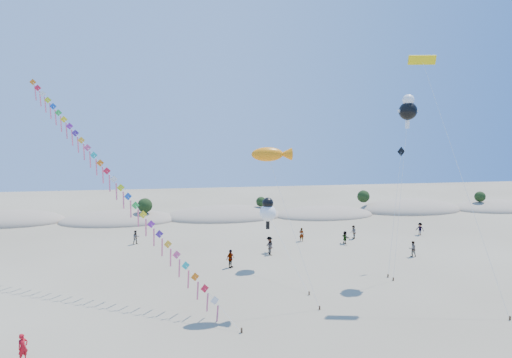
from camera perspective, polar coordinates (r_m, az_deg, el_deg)
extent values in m
ellipsoid|color=gray|center=(73.83, -30.04, -5.05)|extent=(16.00, 8.80, 3.60)
ellipsoid|color=#1A3312|center=(73.65, -30.08, -4.30)|extent=(12.80, 5.76, 0.64)
ellipsoid|color=gray|center=(68.34, -17.79, -5.35)|extent=(17.60, 9.68, 3.00)
ellipsoid|color=#1A3312|center=(68.18, -17.82, -4.67)|extent=(14.08, 6.34, 0.70)
ellipsoid|color=gray|center=(68.44, -4.29, -5.03)|extent=(19.00, 10.45, 3.40)
ellipsoid|color=#1A3312|center=(68.25, -4.30, -4.26)|extent=(15.20, 6.84, 0.76)
ellipsoid|color=gray|center=(70.21, 8.98, -4.80)|extent=(16.40, 9.02, 2.80)
ellipsoid|color=#1A3312|center=(70.07, 8.99, -4.18)|extent=(13.12, 5.90, 0.66)
ellipsoid|color=gray|center=(78.18, 19.81, -3.94)|extent=(18.00, 9.90, 3.80)
ellipsoid|color=#1A3312|center=(78.00, 19.84, -3.19)|extent=(14.40, 6.48, 0.72)
ellipsoid|color=gray|center=(86.07, 29.59, -3.48)|extent=(16.80, 9.24, 3.00)
ellipsoid|color=#1A3312|center=(85.94, 29.62, -2.94)|extent=(13.44, 6.05, 0.67)
sphere|color=black|center=(66.21, -14.60, -3.44)|extent=(2.20, 2.20, 2.20)
sphere|color=black|center=(68.86, 0.67, -3.04)|extent=(1.60, 1.60, 1.60)
sphere|color=black|center=(75.26, 14.13, -2.26)|extent=(2.10, 2.10, 2.10)
sphere|color=black|center=(82.97, 27.70, -2.10)|extent=(1.80, 1.80, 1.80)
cube|color=#3F2D1E|center=(30.92, -1.93, -19.51)|extent=(0.12, 0.12, 0.35)
cylinder|color=silver|center=(38.75, -18.23, -0.30)|extent=(19.25, 20.89, 18.72)
cube|color=silver|center=(31.85, -5.52, -15.82)|extent=(1.27, 0.50, 1.34)
cube|color=#E05E8F|center=(32.34, -5.17, -17.58)|extent=(0.19, 0.45, 1.55)
cube|color=red|center=(32.26, -6.85, -14.29)|extent=(1.27, 0.50, 1.34)
cube|color=#E05E8F|center=(32.72, -6.50, -16.05)|extent=(0.19, 0.45, 1.55)
cube|color=orange|center=(32.71, -8.13, -12.79)|extent=(1.27, 0.50, 1.34)
cube|color=#E05E8F|center=(33.14, -7.78, -14.55)|extent=(0.19, 0.45, 1.55)
cube|color=#18B7B6|center=(33.19, -9.36, -11.32)|extent=(1.27, 0.50, 1.34)
cube|color=#E05E8F|center=(33.59, -9.01, -13.08)|extent=(0.19, 0.45, 1.55)
cube|color=#E84982|center=(33.71, -10.54, -9.90)|extent=(1.27, 0.50, 1.34)
cube|color=#E05E8F|center=(34.08, -10.19, -11.64)|extent=(0.19, 0.45, 1.55)
cube|color=yellow|center=(34.26, -11.67, -8.51)|extent=(1.27, 0.50, 1.34)
cube|color=#E05E8F|center=(34.60, -11.32, -10.24)|extent=(0.19, 0.45, 1.55)
cube|color=#4C2491|center=(34.85, -12.76, -7.17)|extent=(1.27, 0.50, 1.34)
cube|color=#E05E8F|center=(35.16, -12.41, -8.89)|extent=(0.19, 0.45, 1.55)
cube|color=purple|center=(35.46, -13.80, -5.87)|extent=(1.27, 0.50, 1.34)
cube|color=#E05E8F|center=(35.75, -13.46, -7.57)|extent=(0.19, 0.45, 1.55)
cube|color=yellow|center=(36.11, -14.81, -4.61)|extent=(1.27, 0.50, 1.34)
cube|color=#E05E8F|center=(36.36, -14.46, -6.29)|extent=(0.19, 0.45, 1.55)
cube|color=green|center=(36.78, -15.77, -3.40)|extent=(1.27, 0.50, 1.34)
cube|color=#E05E8F|center=(37.01, -15.43, -5.06)|extent=(0.19, 0.45, 1.55)
cube|color=blue|center=(37.48, -16.70, -2.23)|extent=(1.27, 0.50, 1.34)
cube|color=#E05E8F|center=(37.68, -16.36, -3.87)|extent=(0.19, 0.45, 1.55)
cube|color=#BEDA19|center=(38.20, -17.59, -1.10)|extent=(1.27, 0.50, 1.34)
cube|color=#E05E8F|center=(38.38, -17.25, -2.72)|extent=(0.19, 0.45, 1.55)
cube|color=silver|center=(38.94, -18.44, -0.02)|extent=(1.27, 0.50, 1.34)
cube|color=#E05E8F|center=(39.10, -18.11, -1.61)|extent=(0.19, 0.45, 1.55)
cube|color=red|center=(39.71, -19.27, 1.02)|extent=(1.27, 0.50, 1.34)
cube|color=#E05E8F|center=(39.84, -18.94, -0.54)|extent=(0.19, 0.45, 1.55)
cube|color=orange|center=(40.50, -20.06, 2.03)|extent=(1.27, 0.50, 1.34)
cube|color=#E05E8F|center=(40.61, -19.74, 0.49)|extent=(0.19, 0.45, 1.55)
cube|color=#18B7B6|center=(41.30, -20.82, 2.99)|extent=(1.27, 0.50, 1.34)
cube|color=#E05E8F|center=(41.39, -20.50, 1.48)|extent=(0.19, 0.45, 1.55)
cube|color=#E84982|center=(42.13, -21.56, 3.92)|extent=(1.27, 0.50, 1.34)
cube|color=#E05E8F|center=(42.19, -21.24, 2.44)|extent=(0.19, 0.45, 1.55)
cube|color=yellow|center=(42.97, -22.27, 4.81)|extent=(1.27, 0.50, 1.34)
cube|color=#E05E8F|center=(43.02, -21.95, 3.35)|extent=(0.19, 0.45, 1.55)
cube|color=#4C2491|center=(43.83, -22.95, 5.66)|extent=(1.27, 0.50, 1.34)
cube|color=#E05E8F|center=(43.86, -22.64, 4.23)|extent=(0.19, 0.45, 1.55)
cube|color=purple|center=(44.70, -23.61, 6.48)|extent=(1.27, 0.50, 1.34)
cube|color=#E05E8F|center=(44.71, -23.30, 5.08)|extent=(0.19, 0.45, 1.55)
cube|color=yellow|center=(45.59, -24.24, 7.27)|extent=(1.27, 0.50, 1.34)
cube|color=#E05E8F|center=(45.58, -23.94, 5.90)|extent=(0.19, 0.45, 1.55)
cube|color=green|center=(46.49, -24.85, 8.02)|extent=(1.27, 0.50, 1.34)
cube|color=#E05E8F|center=(46.46, -24.56, 6.68)|extent=(0.19, 0.45, 1.55)
cube|color=blue|center=(47.40, -25.44, 8.75)|extent=(1.27, 0.50, 1.34)
cube|color=#E05E8F|center=(47.36, -25.15, 7.43)|extent=(0.19, 0.45, 1.55)
cube|color=#BEDA19|center=(48.33, -26.01, 9.45)|extent=(1.27, 0.50, 1.34)
cube|color=#E05E8F|center=(48.27, -25.72, 8.16)|extent=(0.19, 0.45, 1.55)
cube|color=silver|center=(49.27, -26.56, 10.12)|extent=(1.27, 0.50, 1.34)
cube|color=#E05E8F|center=(49.20, -26.28, 8.86)|extent=(0.19, 0.45, 1.55)
cube|color=red|center=(50.22, -27.10, 10.76)|extent=(1.27, 0.50, 1.34)
cube|color=#E05E8F|center=(50.13, -26.81, 9.53)|extent=(0.19, 0.45, 1.55)
cube|color=orange|center=(51.18, -27.61, 11.38)|extent=(1.27, 0.50, 1.34)
cube|color=#E05E8F|center=(51.07, -27.33, 10.17)|extent=(0.19, 0.45, 1.55)
cube|color=#3F2D1E|center=(34.68, 8.48, -16.62)|extent=(0.10, 0.10, 0.30)
cylinder|color=silver|center=(33.43, 5.00, -7.00)|extent=(3.72, 2.36, 11.88)
ellipsoid|color=orange|center=(33.30, 1.53, 3.31)|extent=(2.52, 1.11, 1.11)
cone|color=orange|center=(33.58, 3.90, 3.33)|extent=(1.01, 1.01, 1.01)
cube|color=#3F2D1E|center=(37.33, 7.10, -14.87)|extent=(0.10, 0.10, 0.30)
cylinder|color=silver|center=(39.96, 4.10, -9.46)|extent=(2.06, 8.10, 5.49)
sphere|color=white|center=(42.95, 1.58, -4.55)|extent=(1.68, 1.68, 1.68)
sphere|color=black|center=(42.77, 1.59, -3.23)|extent=(1.12, 1.12, 1.12)
cube|color=black|center=(43.21, 1.58, -6.17)|extent=(0.35, 0.18, 0.80)
cube|color=#3F2D1E|center=(42.18, 17.84, -12.58)|extent=(0.10, 0.10, 0.30)
cylinder|color=silver|center=(42.01, 18.73, -1.99)|extent=(2.22, 2.64, 15.53)
sphere|color=black|center=(43.28, 19.60, 8.54)|extent=(1.69, 1.69, 1.69)
sphere|color=white|center=(43.33, 19.65, 9.87)|extent=(1.10, 1.10, 1.10)
cube|color=white|center=(43.25, 19.54, 6.89)|extent=(0.35, 0.18, 0.80)
cube|color=white|center=(42.95, 18.77, 8.58)|extent=(0.60, 0.15, 0.25)
cube|color=white|center=(43.62, 20.42, 8.49)|extent=(0.60, 0.15, 0.25)
cube|color=#3F2D1E|center=(37.56, 30.77, -15.64)|extent=(0.10, 0.10, 0.30)
cylinder|color=silver|center=(37.60, 25.80, -0.05)|extent=(3.01, 8.44, 19.73)
cube|color=yellow|center=(40.58, 21.25, 14.58)|extent=(2.34, 0.96, 0.82)
cube|color=black|center=(40.60, 21.23, 14.58)|extent=(2.26, 0.58, 0.19)
cube|color=#3F2D1E|center=(42.89, 17.19, -12.23)|extent=(0.10, 0.10, 0.30)
cylinder|color=silver|center=(44.11, 18.02, -4.18)|extent=(3.22, 4.49, 11.56)
cube|color=black|center=(46.15, 18.79, 3.49)|extent=(0.97, 0.29, 0.99)
imported|color=#AF0E19|center=(30.76, -28.65, -19.12)|extent=(0.70, 0.73, 1.69)
imported|color=slate|center=(47.92, 1.95, -9.14)|extent=(0.71, 0.85, 1.56)
imported|color=slate|center=(43.62, -3.44, -10.55)|extent=(1.10, 1.07, 1.85)
imported|color=slate|center=(48.64, 1.81, -8.74)|extent=(0.99, 1.33, 1.83)
imported|color=slate|center=(53.37, 11.78, -7.64)|extent=(0.82, 1.51, 1.55)
imported|color=slate|center=(53.70, 6.09, -7.37)|extent=(0.74, 0.69, 1.70)
imported|color=slate|center=(55.84, 12.84, -6.94)|extent=(0.84, 0.98, 1.73)
imported|color=slate|center=(54.01, -15.71, -7.50)|extent=(0.99, 0.89, 1.69)
imported|color=slate|center=(50.21, 20.14, -8.73)|extent=(0.86, 0.68, 1.71)
imported|color=slate|center=(60.47, 21.01, -6.22)|extent=(1.17, 1.18, 1.63)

